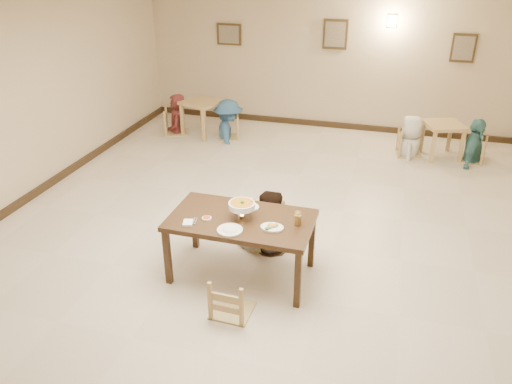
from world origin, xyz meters
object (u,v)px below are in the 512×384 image
(bg_table_right, at_px, (444,130))
(bg_chair_lr, at_px, (228,117))
(main_table, at_px, (241,224))
(chair_near, at_px, (232,278))
(bg_chair_rl, at_px, (412,131))
(drink_glass, at_px, (298,219))
(bg_diner_a, at_px, (174,94))
(curry_warmer, at_px, (242,205))
(bg_table_left, at_px, (202,107))
(main_diner, at_px, (268,192))
(bg_chair_rr, at_px, (475,139))
(bg_diner_d, at_px, (479,119))
(bg_chair_ll, at_px, (175,110))
(bg_diner_b, at_px, (228,100))
(chair_far, at_px, (269,211))
(bg_diner_c, at_px, (414,116))

(bg_table_right, height_order, bg_chair_lr, bg_chair_lr)
(main_table, bearing_deg, chair_near, -80.61)
(main_table, relative_size, bg_chair_rl, 1.73)
(drink_glass, xyz_separation_m, bg_diner_a, (-3.54, 4.48, -0.02))
(curry_warmer, relative_size, bg_chair_lr, 0.38)
(bg_table_left, bearing_deg, bg_diner_a, -172.24)
(main_table, height_order, bg_diner_a, bg_diner_a)
(main_diner, xyz_separation_m, bg_chair_rl, (1.81, 3.90, -0.33))
(main_diner, relative_size, curry_warmer, 4.72)
(bg_chair_lr, relative_size, bg_diner_a, 0.54)
(bg_chair_rr, bearing_deg, main_table, -21.53)
(bg_chair_rl, xyz_separation_m, bg_diner_a, (-4.82, -0.09, 0.36))
(bg_chair_rr, xyz_separation_m, bg_diner_d, (0.00, 0.00, 0.39))
(main_diner, xyz_separation_m, bg_chair_rr, (2.94, 3.90, -0.38))
(bg_chair_ll, bearing_deg, bg_diner_b, -109.74)
(chair_far, bearing_deg, main_diner, -112.49)
(chair_near, height_order, bg_diner_c, bg_diner_c)
(drink_glass, relative_size, bg_table_right, 0.19)
(chair_far, bearing_deg, drink_glass, -70.47)
(chair_near, relative_size, bg_chair_lr, 1.00)
(bg_chair_ll, bearing_deg, chair_near, -171.08)
(bg_chair_lr, xyz_separation_m, bg_diner_d, (4.79, 0.06, 0.37))
(curry_warmer, height_order, drink_glass, curry_warmer)
(bg_table_right, bearing_deg, bg_chair_lr, -178.31)
(bg_chair_lr, distance_m, bg_diner_c, 3.67)
(drink_glass, relative_size, bg_diner_c, 0.10)
(drink_glass, xyz_separation_m, bg_chair_lr, (-2.38, 4.50, -0.41))
(bg_chair_ll, xyz_separation_m, bg_chair_rl, (4.82, 0.09, -0.02))
(drink_glass, height_order, bg_diner_c, bg_diner_c)
(main_diner, distance_m, bg_chair_rl, 4.31)
(bg_diner_c, bearing_deg, drink_glass, -15.01)
(bg_chair_rr, xyz_separation_m, bg_diner_c, (-1.14, -0.00, 0.35))
(bg_chair_ll, height_order, bg_chair_rl, bg_chair_ll)
(bg_diner_c, bearing_deg, main_table, -22.28)
(chair_near, bearing_deg, bg_chair_rr, -117.24)
(chair_near, bearing_deg, bg_diner_a, -58.18)
(bg_diner_a, xyz_separation_m, bg_diner_b, (1.17, 0.02, -0.03))
(curry_warmer, xyz_separation_m, bg_chair_rl, (1.94, 4.59, -0.47))
(bg_table_right, xyz_separation_m, bg_chair_rl, (-0.57, -0.06, -0.04))
(bg_chair_rl, bearing_deg, bg_chair_lr, 84.19)
(drink_glass, distance_m, bg_chair_rr, 5.18)
(drink_glass, bearing_deg, bg_chair_ll, 128.38)
(bg_diner_a, bearing_deg, bg_diner_c, 68.93)
(bg_diner_b, bearing_deg, chair_near, 173.14)
(chair_near, xyz_separation_m, curry_warmer, (-0.10, 0.72, 0.50))
(main_table, bearing_deg, bg_diner_a, 123.02)
(bg_table_left, relative_size, bg_chair_rl, 0.97)
(bg_table_left, xyz_separation_m, bg_diner_c, (4.24, 0.01, 0.18))
(drink_glass, xyz_separation_m, bg_chair_rr, (2.41, 4.56, -0.43))
(main_diner, relative_size, bg_chair_lr, 1.79)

